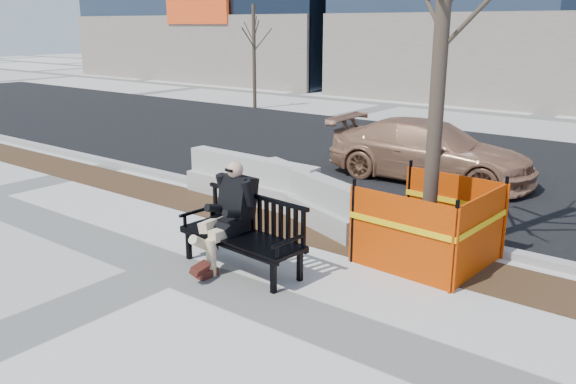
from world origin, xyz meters
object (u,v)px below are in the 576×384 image
tree_fence (426,260)px  sedan (428,180)px  seated_man (232,263)px  jersey_barrier_left (252,200)px  bench (242,269)px  jersey_barrier_right (310,218)px

tree_fence → sedan: size_ratio=1.38×
seated_man → tree_fence: tree_fence is taller
tree_fence → jersey_barrier_left: (-4.23, 0.74, 0.00)m
sedan → tree_fence: bearing=-158.3°
seated_man → sedan: seated_man is taller
bench → sedan: 6.55m
seated_man → sedan: bearing=92.5°
sedan → jersey_barrier_left: (-2.15, -3.79, 0.00)m
seated_man → jersey_barrier_left: bearing=130.2°
tree_fence → jersey_barrier_left: 4.30m
tree_fence → jersey_barrier_left: size_ratio=2.02×
tree_fence → jersey_barrier_right: (-2.60, 0.52, 0.00)m
bench → jersey_barrier_right: size_ratio=0.67×
bench → jersey_barrier_left: bearing=133.2°
seated_man → jersey_barrier_left: size_ratio=0.48×
seated_man → jersey_barrier_right: (-0.31, 2.47, 0.00)m
bench → seated_man: seated_man is taller
tree_fence → jersey_barrier_left: tree_fence is taller
jersey_barrier_left → tree_fence: bearing=-8.4°
jersey_barrier_left → jersey_barrier_right: bearing=-6.2°
seated_man → jersey_barrier_left: (-1.95, 2.69, 0.00)m
bench → tree_fence: 2.85m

